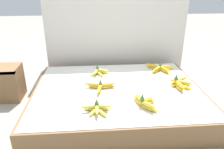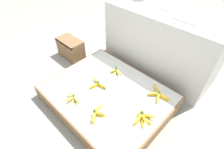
# 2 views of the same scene
# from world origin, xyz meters

# --- Properties ---
(ground_plane) EXTENTS (10.00, 10.00, 0.00)m
(ground_plane) POSITION_xyz_m (0.00, 0.00, 0.00)
(ground_plane) COLOR gray
(display_platform) EXTENTS (1.24, 0.99, 0.17)m
(display_platform) POSITION_xyz_m (0.00, 0.00, 0.09)
(display_platform) COLOR olive
(display_platform) RESTS_ON ground_plane
(back_vendor_table) EXTENTS (1.34, 0.57, 0.78)m
(back_vendor_table) POSITION_xyz_m (0.05, 0.87, 0.39)
(back_vendor_table) COLOR beige
(back_vendor_table) RESTS_ON ground_plane
(banana_bunch_front_midleft) EXTENTS (0.19, 0.12, 0.08)m
(banana_bunch_front_midleft) POSITION_xyz_m (-0.16, -0.31, 0.20)
(banana_bunch_front_midleft) COLOR #DBCC4C
(banana_bunch_front_midleft) RESTS_ON display_platform
(banana_bunch_front_midright) EXTENTS (0.15, 0.21, 0.10)m
(banana_bunch_front_midright) POSITION_xyz_m (0.14, -0.27, 0.20)
(banana_bunch_front_midright) COLOR gold
(banana_bunch_front_midright) RESTS_ON display_platform
(banana_bunch_middle_midleft) EXTENTS (0.24, 0.17, 0.08)m
(banana_bunch_middle_midleft) POSITION_xyz_m (-0.13, -0.02, 0.20)
(banana_bunch_middle_midleft) COLOR gold
(banana_bunch_middle_midleft) RESTS_ON display_platform
(banana_bunch_middle_right) EXTENTS (0.17, 0.21, 0.10)m
(banana_bunch_middle_right) POSITION_xyz_m (0.47, -0.02, 0.20)
(banana_bunch_middle_right) COLOR gold
(banana_bunch_middle_right) RESTS_ON display_platform
(banana_bunch_back_midleft) EXTENTS (0.17, 0.13, 0.09)m
(banana_bunch_back_midleft) POSITION_xyz_m (-0.13, 0.26, 0.20)
(banana_bunch_back_midleft) COLOR #DBCC4C
(banana_bunch_back_midleft) RESTS_ON display_platform
(banana_bunch_back_right) EXTENTS (0.24, 0.20, 0.08)m
(banana_bunch_back_right) POSITION_xyz_m (0.41, 0.31, 0.19)
(banana_bunch_back_right) COLOR gold
(banana_bunch_back_right) RESTS_ON display_platform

